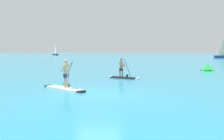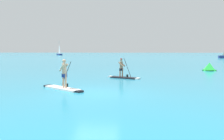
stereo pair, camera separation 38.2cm
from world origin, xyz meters
The scene contains 6 objects.
ground centered at (0.00, 0.00, 0.00)m, with size 440.00×440.00×0.00m, color teal.
paddleboarder_mid_center centered at (-2.16, 0.95, 0.38)m, with size 3.02×2.32×1.86m.
paddleboarder_far_right centered at (1.23, 6.76, 0.35)m, with size 2.79×1.71×1.72m.
race_marker_buoy centered at (10.92, 14.77, 0.40)m, with size 1.81×1.81×0.92m.
sailboat_left_horizon centered at (-33.30, 94.44, 0.88)m, with size 4.36×5.72×7.02m.
sailboat_right_horizon centered at (30.12, 57.22, 0.92)m, with size 5.15×1.24×6.98m.
Camera 1 is at (1.61, -12.18, 2.35)m, focal length 36.05 mm.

